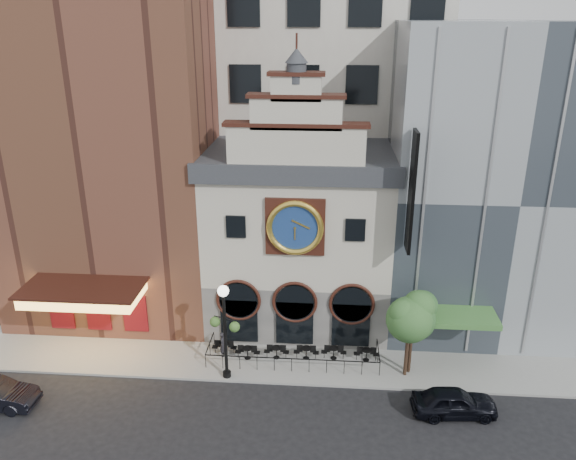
% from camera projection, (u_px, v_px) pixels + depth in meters
% --- Properties ---
extents(ground, '(120.00, 120.00, 0.00)m').
position_uv_depth(ground, '(290.00, 385.00, 33.13)').
color(ground, black).
rests_on(ground, ground).
extents(sidewalk, '(44.00, 5.00, 0.15)m').
position_uv_depth(sidewalk, '(293.00, 360.00, 35.43)').
color(sidewalk, gray).
rests_on(sidewalk, ground).
extents(clock_building, '(12.60, 8.78, 18.65)m').
position_uv_depth(clock_building, '(299.00, 232.00, 38.01)').
color(clock_building, '#605E5B').
rests_on(clock_building, ground).
extents(theater_building, '(14.00, 15.60, 25.00)m').
position_uv_depth(theater_building, '(114.00, 136.00, 38.80)').
color(theater_building, brown).
rests_on(theater_building, ground).
extents(retail_building, '(14.00, 14.40, 20.00)m').
position_uv_depth(retail_building, '(493.00, 178.00, 37.85)').
color(retail_building, gray).
rests_on(retail_building, ground).
extents(office_tower, '(20.00, 16.00, 40.00)m').
position_uv_depth(office_tower, '(309.00, 21.00, 44.55)').
color(office_tower, silver).
rests_on(office_tower, ground).
extents(cafe_railing, '(10.60, 2.60, 0.90)m').
position_uv_depth(cafe_railing, '(293.00, 353.00, 35.24)').
color(cafe_railing, black).
rests_on(cafe_railing, sidewalk).
extents(bistro_0, '(1.58, 0.68, 0.90)m').
position_uv_depth(bistro_0, '(224.00, 347.00, 35.85)').
color(bistro_0, black).
rests_on(bistro_0, sidewalk).
extents(bistro_1, '(1.58, 0.68, 0.90)m').
position_uv_depth(bistro_1, '(248.00, 352.00, 35.32)').
color(bistro_1, black).
rests_on(bistro_1, sidewalk).
extents(bistro_2, '(1.58, 0.68, 0.90)m').
position_uv_depth(bistro_2, '(276.00, 352.00, 35.36)').
color(bistro_2, black).
rests_on(bistro_2, sidewalk).
extents(bistro_3, '(1.58, 0.68, 0.90)m').
position_uv_depth(bistro_3, '(306.00, 352.00, 35.32)').
color(bistro_3, black).
rests_on(bistro_3, sidewalk).
extents(bistro_4, '(1.58, 0.68, 0.90)m').
position_uv_depth(bistro_4, '(334.00, 352.00, 35.31)').
color(bistro_4, black).
rests_on(bistro_4, sidewalk).
extents(bistro_5, '(1.58, 0.68, 0.90)m').
position_uv_depth(bistro_5, '(366.00, 354.00, 35.12)').
color(bistro_5, black).
rests_on(bistro_5, sidewalk).
extents(car_right, '(4.72, 2.20, 1.56)m').
position_uv_depth(car_right, '(454.00, 402.00, 30.49)').
color(car_right, black).
rests_on(car_right, ground).
extents(pedestrian, '(0.52, 0.68, 1.66)m').
position_uv_depth(pedestrian, '(223.00, 344.00, 35.48)').
color(pedestrian, black).
rests_on(pedestrian, sidewalk).
extents(lamppost, '(1.85, 1.10, 6.07)m').
position_uv_depth(lamppost, '(225.00, 322.00, 32.37)').
color(lamppost, black).
rests_on(lamppost, sidewalk).
extents(tree_left, '(2.75, 2.65, 5.30)m').
position_uv_depth(tree_left, '(414.00, 315.00, 32.82)').
color(tree_left, '#382619').
rests_on(tree_left, sidewalk).
extents(tree_right, '(2.83, 2.73, 5.45)m').
position_uv_depth(tree_right, '(410.00, 316.00, 32.50)').
color(tree_right, '#382619').
rests_on(tree_right, sidewalk).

